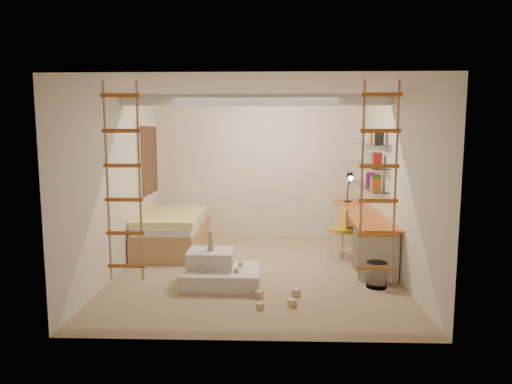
{
  "coord_description": "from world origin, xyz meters",
  "views": [
    {
      "loc": [
        0.21,
        -6.53,
        2.05
      ],
      "look_at": [
        0.0,
        0.3,
        1.15
      ],
      "focal_mm": 32.0,
      "sensor_mm": 36.0,
      "label": 1
    }
  ],
  "objects_px": {
    "bed": "(173,231)",
    "swivel_chair": "(342,240)",
    "desk": "(361,233)",
    "play_platform": "(219,272)"
  },
  "relations": [
    {
      "from": "swivel_chair",
      "to": "play_platform",
      "type": "height_order",
      "value": "swivel_chair"
    },
    {
      "from": "desk",
      "to": "swivel_chair",
      "type": "height_order",
      "value": "swivel_chair"
    },
    {
      "from": "desk",
      "to": "play_platform",
      "type": "height_order",
      "value": "desk"
    },
    {
      "from": "play_platform",
      "to": "desk",
      "type": "bearing_deg",
      "value": 33.15
    },
    {
      "from": "bed",
      "to": "play_platform",
      "type": "xyz_separation_m",
      "value": [
        1.01,
        -1.79,
        -0.15
      ]
    },
    {
      "from": "desk",
      "to": "swivel_chair",
      "type": "bearing_deg",
      "value": -157.86
    },
    {
      "from": "bed",
      "to": "play_platform",
      "type": "relative_size",
      "value": 1.98
    },
    {
      "from": "bed",
      "to": "swivel_chair",
      "type": "height_order",
      "value": "swivel_chair"
    },
    {
      "from": "bed",
      "to": "play_platform",
      "type": "distance_m",
      "value": 2.06
    },
    {
      "from": "bed",
      "to": "swivel_chair",
      "type": "distance_m",
      "value": 2.9
    }
  ]
}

